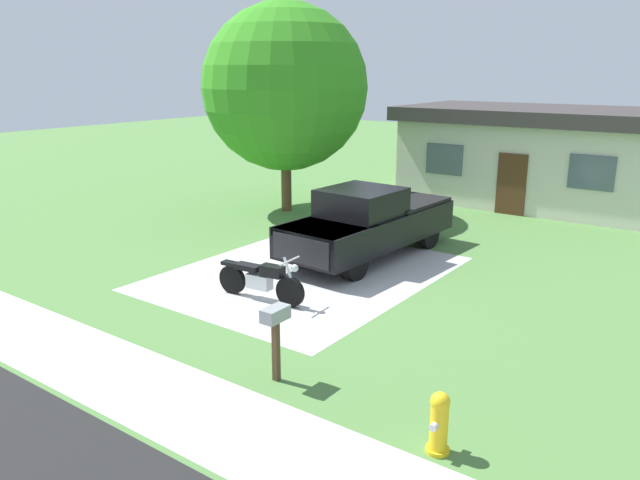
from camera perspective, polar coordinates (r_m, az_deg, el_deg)
The scene contains 9 objects.
ground_plane at distance 15.28m, azimuth -1.29°, elevation -3.07°, with size 80.00×80.00×0.00m, color #4E7B3D.
driveway_pad at distance 15.28m, azimuth -1.29°, elevation -3.05°, with size 5.72×7.18×0.01m, color #ACACAC.
sidewalk_strip at distance 11.46m, azimuth -20.09°, elevation -10.67°, with size 36.00×1.80×0.01m, color #B5B5B0.
motorcycle at distance 13.45m, azimuth -5.48°, elevation -3.64°, with size 2.21×0.70×1.09m.
pickup_truck at distance 16.48m, azimuth 4.69°, elevation 1.73°, with size 2.30×5.72×1.90m.
fire_hydrant at distance 8.53m, azimuth 10.93°, elevation -16.26°, with size 0.32×0.40×0.87m.
mailbox at distance 9.89m, azimuth -4.13°, elevation -7.74°, with size 0.26×0.48×1.26m.
shade_tree at distance 21.50m, azimuth -3.26°, elevation 13.87°, with size 5.60×5.60×7.05m.
neighbor_house at distance 24.42m, azimuth 19.35°, elevation 7.44°, with size 9.60×5.60×3.50m.
Camera 1 is at (8.78, -11.51, 4.89)m, focal length 34.68 mm.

